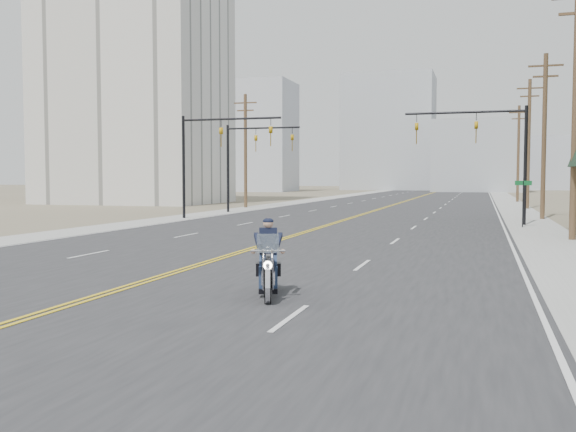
{
  "coord_description": "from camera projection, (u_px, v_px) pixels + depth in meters",
  "views": [
    {
      "loc": [
        8.6,
        -8.02,
        2.8
      ],
      "look_at": [
        2.79,
        11.15,
        1.6
      ],
      "focal_mm": 40.0,
      "sensor_mm": 36.0,
      "label": 1
    }
  ],
  "objects": [
    {
      "name": "road",
      "position": [
        407.0,
        201.0,
        77.19
      ],
      "size": [
        20.0,
        200.0,
        0.01
      ],
      "primitive_type": "cube",
      "color": "#303033",
      "rests_on": "ground"
    },
    {
      "name": "sidewalk_left",
      "position": [
        315.0,
        200.0,
        80.52
      ],
      "size": [
        3.0,
        200.0,
        0.01
      ],
      "primitive_type": "cube",
      "color": "#A5A5A0",
      "rests_on": "ground"
    },
    {
      "name": "sidewalk_right",
      "position": [
        508.0,
        202.0,
        73.86
      ],
      "size": [
        3.0,
        200.0,
        0.01
      ],
      "primitive_type": "cube",
      "color": "#A5A5A0",
      "rests_on": "ground"
    },
    {
      "name": "traffic_mast_left",
      "position": [
        211.0,
        146.0,
        43.19
      ],
      "size": [
        7.1,
        0.26,
        7.0
      ],
      "color": "black",
      "rests_on": "ground"
    },
    {
      "name": "traffic_mast_right",
      "position": [
        490.0,
        142.0,
        37.99
      ],
      "size": [
        7.1,
        0.26,
        7.0
      ],
      "color": "black",
      "rests_on": "ground"
    },
    {
      "name": "traffic_mast_far",
      "position": [
        248.0,
        151.0,
        50.93
      ],
      "size": [
        6.1,
        0.26,
        7.0
      ],
      "color": "black",
      "rests_on": "ground"
    },
    {
      "name": "street_sign",
      "position": [
        523.0,
        195.0,
        35.74
      ],
      "size": [
        0.9,
        0.06,
        2.62
      ],
      "color": "black",
      "rests_on": "ground"
    },
    {
      "name": "utility_pole_b",
      "position": [
        576.0,
        106.0,
        28.31
      ],
      "size": [
        2.2,
        0.3,
        11.5
      ],
      "color": "brown",
      "rests_on": "ground"
    },
    {
      "name": "utility_pole_c",
      "position": [
        544.0,
        134.0,
        42.66
      ],
      "size": [
        2.2,
        0.3,
        11.0
      ],
      "color": "brown",
      "rests_on": "ground"
    },
    {
      "name": "utility_pole_d",
      "position": [
        529.0,
        142.0,
        56.97
      ],
      "size": [
        2.2,
        0.3,
        11.5
      ],
      "color": "brown",
      "rests_on": "ground"
    },
    {
      "name": "utility_pole_e",
      "position": [
        518.0,
        152.0,
        73.23
      ],
      "size": [
        2.2,
        0.3,
        11.0
      ],
      "color": "brown",
      "rests_on": "ground"
    },
    {
      "name": "utility_pole_left",
      "position": [
        245.0,
        149.0,
        59.46
      ],
      "size": [
        2.2,
        0.3,
        10.5
      ],
      "color": "brown",
      "rests_on": "ground"
    },
    {
      "name": "apartment_block",
      "position": [
        135.0,
        66.0,
        70.06
      ],
      "size": [
        18.0,
        14.0,
        30.0
      ],
      "primitive_type": "cube",
      "color": "silver",
      "rests_on": "ground"
    },
    {
      "name": "haze_bldg_a",
      "position": [
        258.0,
        137.0,
        129.65
      ],
      "size": [
        14.0,
        12.0,
        22.0
      ],
      "primitive_type": "cube",
      "color": "#B7BCC6",
      "rests_on": "ground"
    },
    {
      "name": "haze_bldg_b",
      "position": [
        479.0,
        156.0,
        127.0
      ],
      "size": [
        18.0,
        14.0,
        14.0
      ],
      "primitive_type": "cube",
      "color": "#ADB2B7",
      "rests_on": "ground"
    },
    {
      "name": "haze_bldg_d",
      "position": [
        389.0,
        133.0,
        146.75
      ],
      "size": [
        20.0,
        15.0,
        26.0
      ],
      "primitive_type": "cube",
      "color": "#ADB2B7",
      "rests_on": "ground"
    },
    {
      "name": "haze_bldg_e",
      "position": [
        558.0,
        163.0,
        146.02
      ],
      "size": [
        14.0,
        14.0,
        12.0
      ],
      "primitive_type": "cube",
      "color": "#B7BCC6",
      "rests_on": "ground"
    },
    {
      "name": "haze_bldg_f",
      "position": [
        219.0,
        155.0,
        148.5
      ],
      "size": [
        12.0,
        12.0,
        16.0
      ],
      "primitive_type": "cube",
      "color": "#ADB2B7",
      "rests_on": "ground"
    },
    {
      "name": "motorcyclist",
      "position": [
        268.0,
        258.0,
        15.04
      ],
      "size": [
        1.69,
        2.56,
        1.84
      ],
      "primitive_type": null,
      "rotation": [
        0.0,
        0.0,
        3.46
      ],
      "color": "black",
      "rests_on": "ground"
    }
  ]
}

